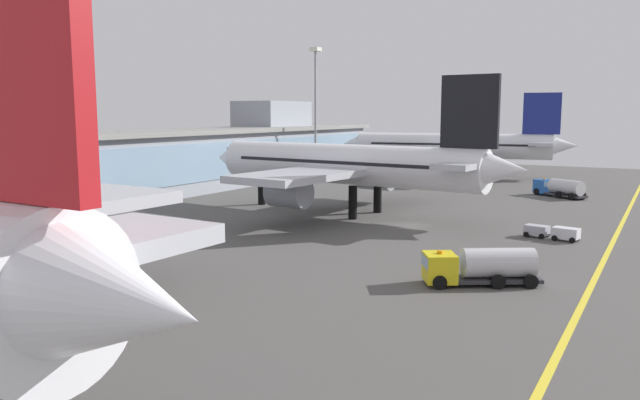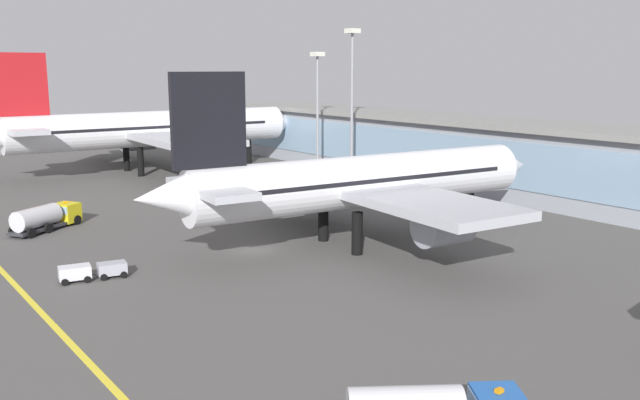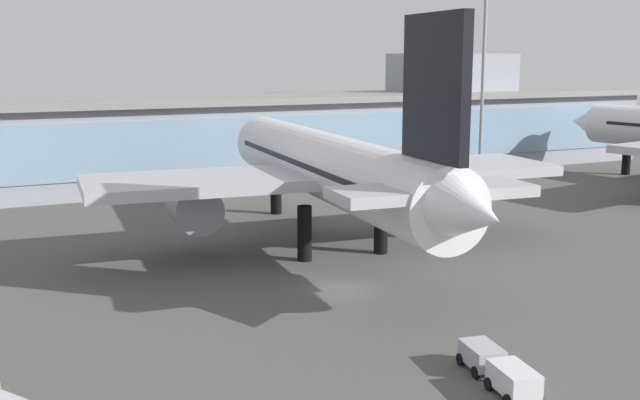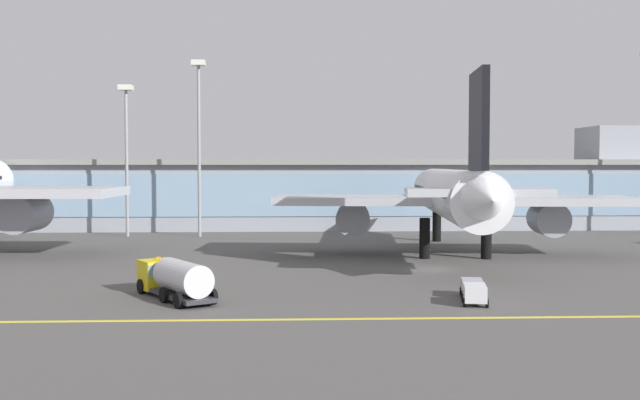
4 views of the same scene
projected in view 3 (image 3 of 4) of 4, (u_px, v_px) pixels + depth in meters
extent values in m
plane|color=#514F4C|center=(344.00, 290.00, 50.29)|extent=(195.26, 195.26, 0.00)
cube|color=#9399A3|center=(167.00, 146.00, 89.95)|extent=(139.47, 12.00, 9.76)
cube|color=#84A3BC|center=(181.00, 147.00, 84.50)|extent=(133.90, 0.20, 6.25)
cube|color=gray|center=(166.00, 101.00, 88.98)|extent=(142.47, 14.00, 0.80)
cube|color=#9399A3|center=(452.00, 75.00, 107.97)|extent=(16.00, 10.00, 6.00)
cylinder|color=black|center=(305.00, 233.00, 57.31)|extent=(1.10, 1.10, 4.23)
cylinder|color=black|center=(381.00, 227.00, 59.48)|extent=(1.10, 1.10, 4.23)
cylinder|color=black|center=(276.00, 193.00, 74.66)|extent=(1.10, 1.10, 4.23)
cylinder|color=white|center=(329.00, 167.00, 60.39)|extent=(8.68, 38.69, 5.28)
cone|color=white|center=(258.00, 141.00, 79.53)|extent=(5.42, 5.18, 5.02)
cone|color=white|center=(469.00, 211.00, 40.94)|extent=(4.99, 6.19, 4.49)
cube|color=#84A3BC|center=(266.00, 135.00, 76.49)|extent=(4.28, 4.04, 1.59)
cube|color=black|center=(329.00, 162.00, 60.32)|extent=(8.19, 32.58, 0.42)
cube|color=#B7BAC1|center=(329.00, 175.00, 60.52)|extent=(38.71, 12.56, 0.85)
cylinder|color=#999EA8|center=(194.00, 207.00, 58.53)|extent=(4.13, 5.30, 3.70)
cylinder|color=#999EA8|center=(438.00, 190.00, 65.82)|extent=(4.13, 5.30, 3.70)
cube|color=black|center=(435.00, 88.00, 43.57)|extent=(1.25, 6.94, 8.45)
cube|color=#B7BAC1|center=(432.00, 192.00, 44.69)|extent=(12.50, 5.29, 0.68)
cylinder|color=black|center=(626.00, 159.00, 99.82)|extent=(1.10, 1.10, 4.15)
cone|color=silver|center=(587.00, 122.00, 104.12)|extent=(5.66, 5.45, 4.92)
cube|color=#84A3BC|center=(608.00, 117.00, 101.42)|extent=(4.46, 4.25, 1.55)
cylinder|color=black|center=(539.00, 397.00, 33.76)|extent=(0.30, 0.63, 0.60)
cylinder|color=black|center=(518.00, 381.00, 35.48)|extent=(0.30, 0.63, 0.60)
cylinder|color=black|center=(489.00, 384.00, 35.10)|extent=(0.30, 0.63, 0.60)
cube|color=silver|center=(514.00, 379.00, 34.32)|extent=(1.94, 2.83, 1.10)
cylinder|color=black|center=(504.00, 369.00, 36.76)|extent=(0.28, 0.62, 0.60)
cylinder|color=black|center=(475.00, 373.00, 36.38)|extent=(0.28, 0.62, 0.60)
cylinder|color=black|center=(487.00, 356.00, 38.36)|extent=(0.28, 0.62, 0.60)
cylinder|color=black|center=(460.00, 359.00, 37.97)|extent=(0.28, 0.62, 0.60)
cube|color=#A8A8B2|center=(482.00, 355.00, 37.27)|extent=(1.91, 2.63, 1.00)
cube|color=#2D2D33|center=(496.00, 373.00, 35.92)|extent=(0.21, 0.61, 0.08)
cylinder|color=gray|center=(483.00, 79.00, 94.17)|extent=(0.44, 0.44, 25.12)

